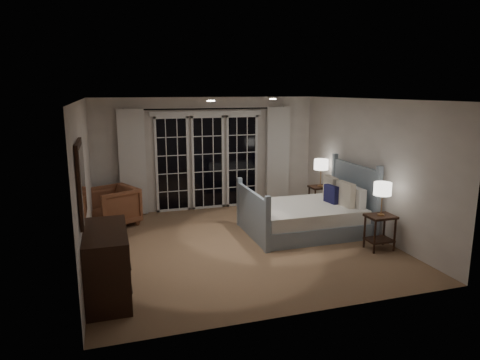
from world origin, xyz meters
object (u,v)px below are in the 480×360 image
object	(u,v)px
lamp_left	(383,189)
dresser	(107,264)
nightstand_left	(380,227)
lamp_right	(321,165)
bed	(308,215)
nightstand_right	(320,195)
armchair	(113,206)

from	to	relation	value
lamp_left	dresser	distance (m)	4.45
nightstand_left	lamp_right	world-z (taller)	lamp_right
bed	dresser	size ratio (longest dim) A/B	1.68
lamp_right	dresser	distance (m)	5.29
lamp_right	nightstand_left	bearing A→B (deg)	-92.47
nightstand_left	lamp_right	bearing A→B (deg)	87.53
nightstand_left	lamp_left	size ratio (longest dim) A/B	1.07
nightstand_right	lamp_right	size ratio (longest dim) A/B	0.99
lamp_left	lamp_right	xyz separation A→B (m)	(0.10, 2.33, 0.02)
nightstand_right	armchair	xyz separation A→B (m)	(-4.36, 0.39, 0.00)
nightstand_left	lamp_left	distance (m)	0.65
bed	nightstand_left	distance (m)	1.42
lamp_right	armchair	distance (m)	4.43
dresser	lamp_left	bearing A→B (deg)	5.16
bed	lamp_left	world-z (taller)	bed
nightstand_left	dresser	world-z (taller)	dresser
lamp_left	lamp_right	size ratio (longest dim) A/B	0.94
nightstand_left	armchair	bearing A→B (deg)	147.45
lamp_right	armchair	size ratio (longest dim) A/B	0.70
lamp_right	dresser	world-z (taller)	lamp_right
dresser	lamp_right	bearing A→B (deg)	31.23
bed	lamp_right	world-z (taller)	bed
bed	nightstand_right	xyz separation A→B (m)	(0.85, 1.12, 0.07)
nightstand_right	lamp_right	distance (m)	0.68
nightstand_right	dresser	world-z (taller)	dresser
armchair	lamp_right	bearing A→B (deg)	59.78
armchair	bed	bearing A→B (deg)	41.60
armchair	dresser	size ratio (longest dim) A/B	0.67
dresser	bed	bearing A→B (deg)	23.69
nightstand_right	nightstand_left	bearing A→B (deg)	-92.47
lamp_right	armchair	bearing A→B (deg)	174.84
bed	nightstand_left	xyz separation A→B (m)	(0.75, -1.20, 0.07)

